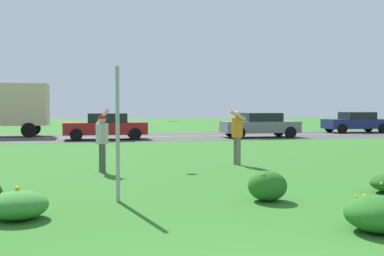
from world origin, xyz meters
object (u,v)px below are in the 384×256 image
Objects in this scene: car_red_center_right at (106,126)px; car_gray_center_left at (260,125)px; frisbee_lime at (173,121)px; car_navy_leftmost at (356,122)px; sign_post_near_path at (118,134)px; person_thrower_red_cap_gray_shirt at (102,138)px; person_catcher_orange_shirt at (237,133)px.

car_gray_center_left is at bearing 0.00° from car_red_center_right.
car_navy_leftmost is at bearing 46.21° from frisbee_lime.
sign_post_near_path is 0.56× the size of car_navy_leftmost.
sign_post_near_path is 0.56× the size of car_gray_center_left.
person_thrower_red_cap_gray_shirt is (-0.20, 4.11, -0.32)m from sign_post_near_path.
person_catcher_orange_shirt is at bearing 13.11° from frisbee_lime.
frisbee_lime is (2.01, 0.40, 0.43)m from person_thrower_red_cap_gray_shirt.
person_thrower_red_cap_gray_shirt is 0.39× the size of car_red_center_right.
car_red_center_right is (0.47, 13.38, -0.20)m from person_thrower_red_cap_gray_shirt.
car_gray_center_left is (9.28, 17.48, -0.53)m from sign_post_near_path.
car_navy_leftmost is at bearing 11.94° from car_red_center_right.
frisbee_lime is at bearing -133.79° from car_navy_leftmost.
car_gray_center_left is at bearing 66.74° from person_catcher_orange_shirt.
car_red_center_right is at bearing 180.00° from car_gray_center_left.
sign_post_near_path is at bearing -130.04° from car_navy_leftmost.
car_gray_center_left is (5.37, 12.49, -0.26)m from person_catcher_orange_shirt.
frisbee_lime is 0.06× the size of car_navy_leftmost.
person_catcher_orange_shirt is at bearing -113.26° from car_gray_center_left.
car_navy_leftmost is (13.90, 16.20, -0.26)m from person_catcher_orange_shirt.
car_gray_center_left is at bearing 54.67° from person_thrower_red_cap_gray_shirt.
person_catcher_orange_shirt is at bearing -130.63° from car_navy_leftmost.
person_catcher_orange_shirt is 13.60m from car_gray_center_left.
sign_post_near_path reaches higher than frisbee_lime.
car_navy_leftmost is 9.30m from car_gray_center_left.
car_navy_leftmost is 1.00× the size of car_gray_center_left.
car_red_center_right reaches higher than frisbee_lime.
sign_post_near_path is 27.69m from car_navy_leftmost.
frisbee_lime is 0.06× the size of car_red_center_right.
sign_post_near_path reaches higher than person_catcher_orange_shirt.
sign_post_near_path reaches higher than person_thrower_red_cap_gray_shirt.
person_thrower_red_cap_gray_shirt reaches higher than person_catcher_orange_shirt.
person_catcher_orange_shirt reaches higher than frisbee_lime.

